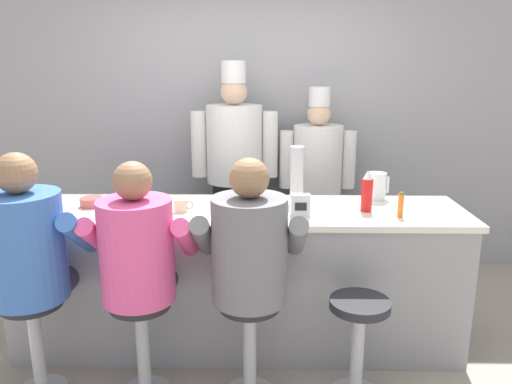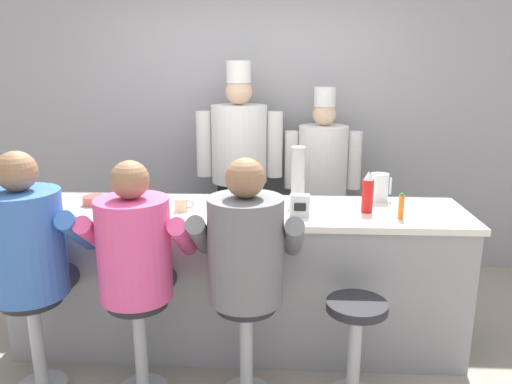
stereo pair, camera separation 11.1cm
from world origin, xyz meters
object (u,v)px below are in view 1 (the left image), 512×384
at_px(hot_sauce_bottle_orange, 401,205).
at_px(cup_stack_steel, 297,174).
at_px(cereal_bowl, 92,202).
at_px(ketchup_bottle_red, 367,192).
at_px(napkin_dispenser_chrome, 300,205).
at_px(diner_seated_pink, 139,256).
at_px(water_pitcher_clear, 377,186).
at_px(diner_seated_grey, 250,255).
at_px(breakfast_plate, 140,216).
at_px(cook_in_whites_far, 317,176).
at_px(diner_seated_blue, 29,252).
at_px(mustard_bottle_yellow, 256,195).
at_px(coffee_mug_tan, 181,205).
at_px(coffee_mug_blue, 244,199).
at_px(cook_in_whites_near, 235,163).
at_px(empty_stool_round, 358,332).

height_order(hot_sauce_bottle_orange, cup_stack_steel, cup_stack_steel).
bearing_deg(cereal_bowl, hot_sauce_bottle_orange, -6.06).
distance_m(ketchup_bottle_red, cup_stack_steel, 0.49).
xyz_separation_m(napkin_dispenser_chrome, diner_seated_pink, (-0.91, -0.40, -0.18)).
distance_m(water_pitcher_clear, diner_seated_grey, 1.18).
relative_size(breakfast_plate, cook_in_whites_far, 0.15).
relative_size(cup_stack_steel, diner_seated_pink, 0.28).
bearing_deg(cup_stack_steel, water_pitcher_clear, 6.46).
bearing_deg(diner_seated_pink, diner_seated_blue, 179.77).
xyz_separation_m(napkin_dispenser_chrome, diner_seated_blue, (-1.51, -0.39, -0.16)).
xyz_separation_m(napkin_dispenser_chrome, diner_seated_grey, (-0.30, -0.40, -0.17)).
xyz_separation_m(mustard_bottle_yellow, hot_sauce_bottle_orange, (0.88, -0.13, -0.03)).
height_order(breakfast_plate, coffee_mug_tan, coffee_mug_tan).
distance_m(breakfast_plate, diner_seated_blue, 0.65).
xyz_separation_m(hot_sauce_bottle_orange, coffee_mug_tan, (-1.35, 0.09, -0.03)).
xyz_separation_m(mustard_bottle_yellow, diner_seated_grey, (-0.02, -0.51, -0.21)).
relative_size(cereal_bowl, napkin_dispenser_chrome, 1.13).
bearing_deg(water_pitcher_clear, diner_seated_pink, -151.50).
distance_m(coffee_mug_tan, coffee_mug_blue, 0.41).
bearing_deg(hot_sauce_bottle_orange, breakfast_plate, -178.54).
xyz_separation_m(cereal_bowl, cook_in_whites_far, (1.59, 1.10, -0.06)).
xyz_separation_m(hot_sauce_bottle_orange, cook_in_whites_far, (-0.37, 1.31, -0.11)).
relative_size(coffee_mug_blue, cup_stack_steel, 0.39).
xyz_separation_m(diner_seated_grey, cook_in_whites_near, (-0.18, 1.66, 0.19)).
bearing_deg(cook_in_whites_far, mustard_bottle_yellow, -113.42).
xyz_separation_m(hot_sauce_bottle_orange, empty_stool_round, (-0.30, -0.41, -0.62)).
bearing_deg(diner_seated_pink, water_pitcher_clear, 28.50).
distance_m(napkin_dispenser_chrome, diner_seated_blue, 1.57).
distance_m(water_pitcher_clear, diner_seated_blue, 2.22).
distance_m(water_pitcher_clear, diner_seated_pink, 1.67).
bearing_deg(diner_seated_grey, empty_stool_round, -3.32).
relative_size(hot_sauce_bottle_orange, coffee_mug_blue, 1.07).
relative_size(diner_seated_pink, diner_seated_grey, 0.99).
relative_size(coffee_mug_tan, coffee_mug_blue, 0.87).
distance_m(breakfast_plate, diner_seated_pink, 0.37).
bearing_deg(diner_seated_grey, cup_stack_steel, 67.85).
height_order(water_pitcher_clear, cereal_bowl, water_pitcher_clear).
relative_size(diner_seated_pink, cook_in_whites_far, 0.82).
bearing_deg(cup_stack_steel, napkin_dispenser_chrome, -89.36).
height_order(ketchup_bottle_red, diner_seated_pink, diner_seated_pink).
xyz_separation_m(coffee_mug_blue, diner_seated_blue, (-1.16, -0.60, -0.14)).
xyz_separation_m(breakfast_plate, coffee_mug_blue, (0.62, 0.26, 0.03)).
relative_size(diner_seated_grey, empty_stool_round, 2.32).
bearing_deg(diner_seated_blue, water_pitcher_clear, 20.92).
bearing_deg(mustard_bottle_yellow, hot_sauce_bottle_orange, -8.14).
bearing_deg(ketchup_bottle_red, breakfast_plate, -173.14).
xyz_separation_m(ketchup_bottle_red, coffee_mug_tan, (-1.17, -0.04, -0.08)).
bearing_deg(diner_seated_grey, napkin_dispenser_chrome, 52.88).
bearing_deg(coffee_mug_blue, diner_seated_grey, -84.64).
height_order(diner_seated_blue, diner_seated_grey, diner_seated_blue).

